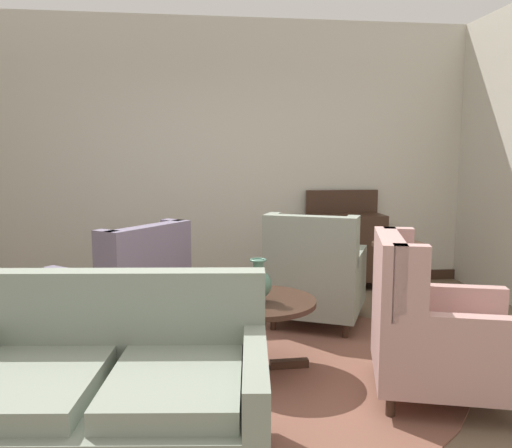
{
  "coord_description": "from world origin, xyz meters",
  "views": [
    {
      "loc": [
        -0.36,
        -3.31,
        1.53
      ],
      "look_at": [
        0.16,
        0.88,
        0.97
      ],
      "focal_mm": 35.94,
      "sensor_mm": 36.0,
      "label": 1
    }
  ],
  "objects": [
    {
      "name": "area_rug",
      "position": [
        0.0,
        0.3,
        0.01
      ],
      "size": [
        3.11,
        3.11,
        0.01
      ],
      "primitive_type": "cylinder",
      "color": "brown",
      "rests_on": "ground"
    },
    {
      "name": "ground",
      "position": [
        0.0,
        0.0,
        0.0
      ],
      "size": [
        8.18,
        8.18,
        0.0
      ],
      "primitive_type": "plane",
      "color": "brown"
    },
    {
      "name": "armchair_near_window",
      "position": [
        1.14,
        -0.37,
        0.43
      ],
      "size": [
        1.07,
        1.01,
        1.04
      ],
      "rotation": [
        0.0,
        0.0,
        7.56
      ],
      "color": "tan",
      "rests_on": "ground"
    },
    {
      "name": "side_table",
      "position": [
        1.48,
        1.05,
        0.45
      ],
      "size": [
        0.47,
        0.47,
        0.75
      ],
      "color": "#382319",
      "rests_on": "ground"
    },
    {
      "name": "armchair_back_corner",
      "position": [
        0.73,
        1.09,
        0.44
      ],
      "size": [
        1.08,
        1.12,
        1.03
      ],
      "rotation": [
        0.0,
        0.0,
        2.7
      ],
      "color": "gray",
      "rests_on": "ground"
    },
    {
      "name": "armchair_beside_settee",
      "position": [
        -0.92,
        1.02,
        0.41
      ],
      "size": [
        1.22,
        1.22,
        0.97
      ],
      "rotation": [
        0.0,
        0.0,
        4.03
      ],
      "color": "slate",
      "rests_on": "ground"
    },
    {
      "name": "porcelain_vase",
      "position": [
        0.08,
        0.1,
        0.66
      ],
      "size": [
        0.19,
        0.19,
        0.3
      ],
      "color": "#4C7A66",
      "rests_on": "coffee_table"
    },
    {
      "name": "settee",
      "position": [
        -0.77,
        -0.94,
        0.4
      ],
      "size": [
        1.59,
        1.08,
        0.93
      ],
      "rotation": [
        0.0,
        0.0,
        -0.11
      ],
      "color": "gray",
      "rests_on": "ground"
    },
    {
      "name": "baseboard_back",
      "position": [
        0.0,
        2.59,
        0.06
      ],
      "size": [
        5.84,
        0.03,
        0.12
      ],
      "primitive_type": "cube",
      "color": "#382319",
      "rests_on": "ground"
    },
    {
      "name": "sideboard",
      "position": [
        1.4,
        2.35,
        0.49
      ],
      "size": [
        0.86,
        0.41,
        1.13
      ],
      "color": "#382319",
      "rests_on": "ground"
    },
    {
      "name": "coffee_table",
      "position": [
        0.1,
        0.16,
        0.42
      ],
      "size": [
        0.8,
        0.8,
        0.53
      ],
      "color": "#382319",
      "rests_on": "ground"
    },
    {
      "name": "wall_back",
      "position": [
        0.0,
        2.65,
        1.53
      ],
      "size": [
        6.0,
        0.08,
        3.06
      ],
      "primitive_type": "cube",
      "color": "beige",
      "rests_on": "ground"
    }
  ]
}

